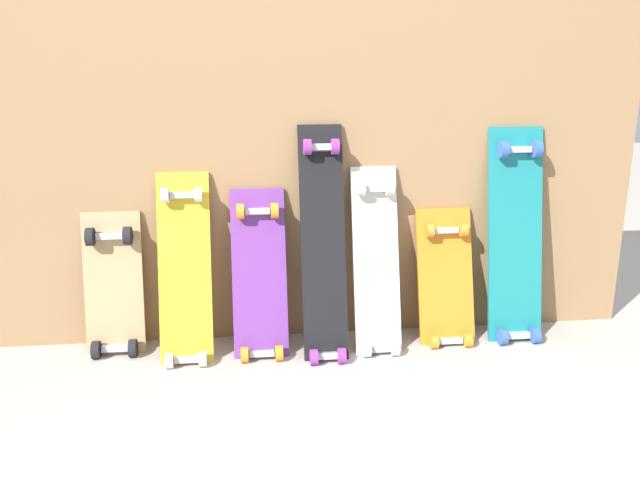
% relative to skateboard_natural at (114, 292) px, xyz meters
% --- Properties ---
extents(ground_plane, '(12.00, 12.00, 0.00)m').
position_rel_skateboard_natural_xyz_m(ground_plane, '(0.79, 0.02, -0.24)').
color(ground_plane, '#B2AAA0').
extents(plywood_wall_panel, '(2.60, 0.04, 1.60)m').
position_rel_skateboard_natural_xyz_m(plywood_wall_panel, '(0.79, 0.09, 0.56)').
color(plywood_wall_panel, '#99724C').
rests_on(plywood_wall_panel, ground).
extents(skateboard_natural, '(0.22, 0.18, 0.60)m').
position_rel_skateboard_natural_xyz_m(skateboard_natural, '(0.00, 0.00, 0.00)').
color(skateboard_natural, tan).
rests_on(skateboard_natural, ground).
extents(skateboard_yellow, '(0.20, 0.29, 0.76)m').
position_rel_skateboard_natural_xyz_m(skateboard_yellow, '(0.28, -0.06, 0.07)').
color(skateboard_yellow, gold).
rests_on(skateboard_yellow, ground).
extents(skateboard_purple, '(0.21, 0.27, 0.69)m').
position_rel_skateboard_natural_xyz_m(skateboard_purple, '(0.56, -0.05, 0.03)').
color(skateboard_purple, '#6B338C').
rests_on(skateboard_purple, ground).
extents(skateboard_black, '(0.17, 0.32, 0.93)m').
position_rel_skateboard_natural_xyz_m(skateboard_black, '(0.80, -0.07, 0.16)').
color(skateboard_black, black).
rests_on(skateboard_black, ground).
extents(skateboard_white, '(0.18, 0.28, 0.77)m').
position_rel_skateboard_natural_xyz_m(skateboard_white, '(1.01, -0.05, 0.07)').
color(skateboard_white, silver).
rests_on(skateboard_white, ground).
extents(skateboard_orange, '(0.22, 0.23, 0.59)m').
position_rel_skateboard_natural_xyz_m(skateboard_orange, '(1.30, -0.03, -0.01)').
color(skateboard_orange, orange).
rests_on(skateboard_orange, ground).
extents(skateboard_teal, '(0.22, 0.23, 0.91)m').
position_rel_skateboard_natural_xyz_m(skateboard_teal, '(1.58, -0.02, 0.15)').
color(skateboard_teal, '#197A7F').
rests_on(skateboard_teal, ground).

